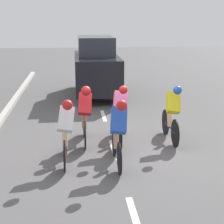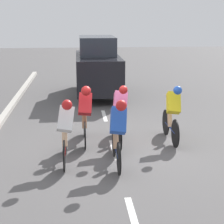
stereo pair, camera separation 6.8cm
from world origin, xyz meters
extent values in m
plane|color=#565454|center=(0.00, 0.00, 0.00)|extent=(60.00, 60.00, 0.00)
cube|color=white|center=(0.00, 3.39, 0.00)|extent=(0.12, 1.40, 0.01)
cube|color=white|center=(0.00, 0.19, 0.00)|extent=(0.12, 1.40, 0.01)
cube|color=white|center=(0.00, -3.01, 0.00)|extent=(0.12, 1.40, 0.01)
cylinder|color=black|center=(-0.14, -0.81, 0.35)|extent=(0.03, 0.70, 0.70)
cylinder|color=black|center=(-0.14, 0.23, 0.35)|extent=(0.03, 0.70, 0.70)
cylinder|color=black|center=(-0.14, -0.29, 0.35)|extent=(0.04, 1.04, 0.04)
cylinder|color=black|center=(-0.14, -0.47, 0.56)|extent=(0.04, 0.04, 0.42)
cylinder|color=green|center=(-0.14, -0.34, 0.45)|extent=(0.07, 0.07, 0.16)
cylinder|color=#9E704C|center=(-0.14, -0.37, 0.53)|extent=(0.12, 0.23, 0.36)
cube|color=pink|center=(-0.19, -0.19, 1.06)|extent=(0.41, 0.51, 0.65)
sphere|color=red|center=(-0.24, 0.03, 1.45)|extent=(0.21, 0.21, 0.21)
cylinder|color=black|center=(1.16, 0.36, 0.33)|extent=(0.03, 0.67, 0.67)
cylinder|color=black|center=(1.16, 1.38, 0.33)|extent=(0.03, 0.67, 0.67)
cylinder|color=red|center=(1.16, 0.87, 0.33)|extent=(0.04, 1.02, 0.04)
cylinder|color=red|center=(1.16, 0.69, 0.54)|extent=(0.04, 0.04, 0.42)
cylinder|color=white|center=(1.16, 0.82, 0.43)|extent=(0.07, 0.07, 0.16)
cylinder|color=#DBAD84|center=(1.16, 0.79, 0.51)|extent=(0.12, 0.23, 0.36)
cube|color=white|center=(1.12, 0.97, 1.02)|extent=(0.40, 0.47, 0.60)
sphere|color=red|center=(1.08, 1.19, 1.38)|extent=(0.22, 0.22, 0.22)
cylinder|color=black|center=(0.69, -0.93, 0.35)|extent=(0.03, 0.70, 0.70)
cylinder|color=black|center=(0.69, 0.07, 0.35)|extent=(0.03, 0.70, 0.70)
cylinder|color=black|center=(0.69, -0.43, 0.35)|extent=(0.04, 1.00, 0.04)
cylinder|color=black|center=(0.69, -0.61, 0.56)|extent=(0.04, 0.04, 0.42)
cylinder|color=yellow|center=(0.69, -0.48, 0.45)|extent=(0.07, 0.07, 0.16)
cylinder|color=#9E704C|center=(0.69, -0.51, 0.53)|extent=(0.12, 0.23, 0.36)
cube|color=red|center=(0.67, -0.33, 1.04)|extent=(0.37, 0.47, 0.58)
sphere|color=red|center=(0.65, -0.11, 1.41)|extent=(0.24, 0.24, 0.24)
cylinder|color=black|center=(0.05, 0.62, 0.34)|extent=(0.03, 0.69, 0.69)
cylinder|color=black|center=(0.05, 1.66, 0.34)|extent=(0.03, 0.69, 0.69)
cylinder|color=navy|center=(0.05, 1.14, 0.34)|extent=(0.04, 1.04, 0.04)
cylinder|color=navy|center=(0.05, 0.96, 0.55)|extent=(0.04, 0.04, 0.42)
cylinder|color=green|center=(0.05, 1.09, 0.44)|extent=(0.07, 0.07, 0.16)
cylinder|color=tan|center=(0.05, 1.06, 0.52)|extent=(0.12, 0.23, 0.36)
cube|color=blue|center=(0.01, 1.24, 1.04)|extent=(0.39, 0.48, 0.60)
sphere|color=red|center=(-0.02, 1.46, 1.41)|extent=(0.23, 0.23, 0.23)
cylinder|color=black|center=(-1.52, -0.86, 0.35)|extent=(0.03, 0.70, 0.70)
cylinder|color=black|center=(-1.52, 0.15, 0.35)|extent=(0.03, 0.70, 0.70)
cylinder|color=navy|center=(-1.52, -0.35, 0.35)|extent=(0.04, 1.01, 0.04)
cylinder|color=navy|center=(-1.52, -0.53, 0.56)|extent=(0.04, 0.04, 0.42)
cylinder|color=#1999D8|center=(-1.52, -0.40, 0.45)|extent=(0.07, 0.07, 0.16)
cylinder|color=#DBAD84|center=(-1.52, -0.43, 0.53)|extent=(0.12, 0.23, 0.36)
cube|color=yellow|center=(-1.56, -0.25, 1.04)|extent=(0.38, 0.47, 0.59)
sphere|color=blue|center=(-1.59, -0.03, 1.40)|extent=(0.21, 0.21, 0.21)
cylinder|color=black|center=(-0.65, -4.94, 0.32)|extent=(0.14, 0.64, 0.64)
cylinder|color=black|center=(0.71, -4.94, 0.32)|extent=(0.14, 0.64, 0.64)
cylinder|color=black|center=(-0.65, -7.65, 0.32)|extent=(0.14, 0.64, 0.64)
cylinder|color=black|center=(0.71, -7.65, 0.32)|extent=(0.14, 0.64, 0.64)
cube|color=black|center=(0.03, -6.30, 0.98)|extent=(1.70, 4.38, 1.32)
cube|color=#2D333D|center=(0.03, -6.52, 2.00)|extent=(1.39, 2.41, 0.72)
camera|label=1|loc=(0.92, 8.74, 3.17)|focal=60.00mm
camera|label=2|loc=(0.85, 8.75, 3.17)|focal=60.00mm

